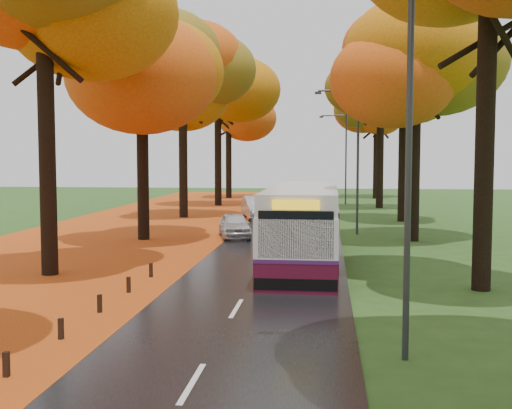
% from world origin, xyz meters
% --- Properties ---
extents(road, '(6.50, 90.00, 0.04)m').
position_xyz_m(road, '(0.00, 25.00, 0.02)').
color(road, black).
rests_on(road, ground).
extents(centre_line, '(0.12, 90.00, 0.01)m').
position_xyz_m(centre_line, '(0.00, 25.00, 0.04)').
color(centre_line, silver).
rests_on(centre_line, road).
extents(leaf_verge, '(12.00, 90.00, 0.02)m').
position_xyz_m(leaf_verge, '(-9.00, 25.00, 0.01)').
color(leaf_verge, '#912E0D').
rests_on(leaf_verge, ground).
extents(leaf_drift, '(0.90, 90.00, 0.01)m').
position_xyz_m(leaf_drift, '(-3.05, 25.00, 0.04)').
color(leaf_drift, '#D05915').
rests_on(leaf_drift, road).
extents(trees_left, '(9.20, 74.00, 13.88)m').
position_xyz_m(trees_left, '(-7.18, 27.06, 9.53)').
color(trees_left, black).
rests_on(trees_left, ground).
extents(trees_right, '(9.30, 74.20, 13.96)m').
position_xyz_m(trees_right, '(7.19, 26.91, 9.69)').
color(trees_right, black).
rests_on(trees_right, ground).
extents(streetlamp_near, '(2.45, 0.18, 8.00)m').
position_xyz_m(streetlamp_near, '(3.95, 8.00, 4.71)').
color(streetlamp_near, '#333538').
rests_on(streetlamp_near, ground).
extents(streetlamp_mid, '(2.45, 0.18, 8.00)m').
position_xyz_m(streetlamp_mid, '(3.95, 30.00, 4.71)').
color(streetlamp_mid, '#333538').
rests_on(streetlamp_mid, ground).
extents(streetlamp_far, '(2.45, 0.18, 8.00)m').
position_xyz_m(streetlamp_far, '(3.95, 52.00, 4.71)').
color(streetlamp_far, '#333538').
rests_on(streetlamp_far, ground).
extents(bus, '(2.77, 11.72, 3.08)m').
position_xyz_m(bus, '(1.60, 19.84, 1.65)').
color(bus, '#4A0B21').
rests_on(bus, road).
extents(car_white, '(2.37, 4.00, 1.28)m').
position_xyz_m(car_white, '(-2.31, 27.68, 0.68)').
color(car_white, silver).
rests_on(car_white, road).
extents(car_silver, '(2.75, 4.88, 1.52)m').
position_xyz_m(car_silver, '(-2.27, 38.05, 0.80)').
color(car_silver, '#A6A8AE').
rests_on(car_silver, road).
extents(car_dark, '(2.26, 4.84, 1.37)m').
position_xyz_m(car_dark, '(-2.35, 49.17, 0.72)').
color(car_dark, black).
rests_on(car_dark, road).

